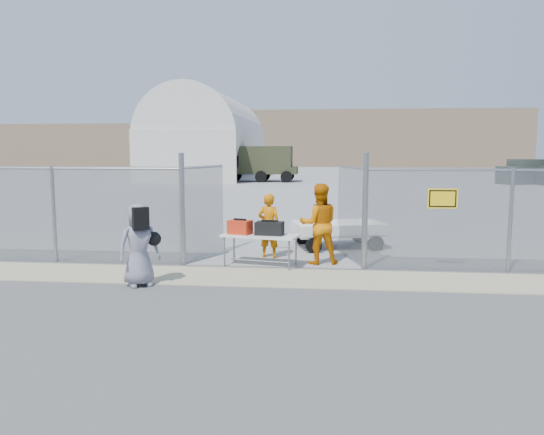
# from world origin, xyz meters

# --- Properties ---
(ground) EXTENTS (160.00, 160.00, 0.00)m
(ground) POSITION_xyz_m (0.00, 0.00, 0.00)
(ground) COLOR #585858
(tarmac_inside) EXTENTS (160.00, 80.00, 0.01)m
(tarmac_inside) POSITION_xyz_m (0.00, 42.00, 0.01)
(tarmac_inside) COLOR #969696
(tarmac_inside) RESTS_ON ground
(dirt_strip) EXTENTS (44.00, 1.60, 0.01)m
(dirt_strip) POSITION_xyz_m (0.00, 1.00, 0.01)
(dirt_strip) COLOR #BAAF89
(dirt_strip) RESTS_ON ground
(distant_hills) EXTENTS (140.00, 6.00, 9.00)m
(distant_hills) POSITION_xyz_m (5.00, 78.00, 4.50)
(distant_hills) COLOR #7F684F
(distant_hills) RESTS_ON ground
(chain_link_fence) EXTENTS (40.00, 0.20, 2.20)m
(chain_link_fence) POSITION_xyz_m (0.00, 2.00, 1.10)
(chain_link_fence) COLOR gray
(chain_link_fence) RESTS_ON ground
(quonset_hangar) EXTENTS (9.00, 18.00, 8.00)m
(quonset_hangar) POSITION_xyz_m (-10.00, 40.00, 4.00)
(quonset_hangar) COLOR silver
(quonset_hangar) RESTS_ON ground
(folding_table) EXTENTS (1.78, 1.03, 0.71)m
(folding_table) POSITION_xyz_m (-0.27, 2.07, 0.35)
(folding_table) COLOR white
(folding_table) RESTS_ON ground
(orange_bag) EXTENTS (0.57, 0.47, 0.31)m
(orange_bag) POSITION_xyz_m (-0.73, 2.10, 0.86)
(orange_bag) COLOR red
(orange_bag) RESTS_ON folding_table
(black_duffel) EXTENTS (0.64, 0.43, 0.29)m
(black_duffel) POSITION_xyz_m (-0.06, 2.04, 0.85)
(black_duffel) COLOR black
(black_duffel) RESTS_ON folding_table
(security_worker_left) EXTENTS (0.65, 0.51, 1.55)m
(security_worker_left) POSITION_xyz_m (-0.17, 2.99, 0.78)
(security_worker_left) COLOR orange
(security_worker_left) RESTS_ON ground
(security_worker_right) EXTENTS (1.00, 0.84, 1.82)m
(security_worker_right) POSITION_xyz_m (1.02, 2.45, 0.91)
(security_worker_right) COLOR orange
(security_worker_right) RESTS_ON ground
(visitor) EXTENTS (0.92, 0.85, 1.57)m
(visitor) POSITION_xyz_m (-2.32, 0.11, 0.78)
(visitor) COLOR gray
(visitor) RESTS_ON ground
(utility_trailer) EXTENTS (3.29, 2.28, 0.72)m
(utility_trailer) POSITION_xyz_m (1.48, 4.51, 0.36)
(utility_trailer) COLOR white
(utility_trailer) RESTS_ON ground
(military_truck) EXTENTS (6.14, 2.30, 2.92)m
(military_truck) POSITION_xyz_m (-4.36, 34.33, 1.46)
(military_truck) COLOR #333820
(military_truck) RESTS_ON ground
(parked_vehicle_near) EXTENTS (4.52, 3.37, 1.86)m
(parked_vehicle_near) POSITION_xyz_m (16.36, 33.30, 0.93)
(parked_vehicle_near) COLOR #363E37
(parked_vehicle_near) RESTS_ON ground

